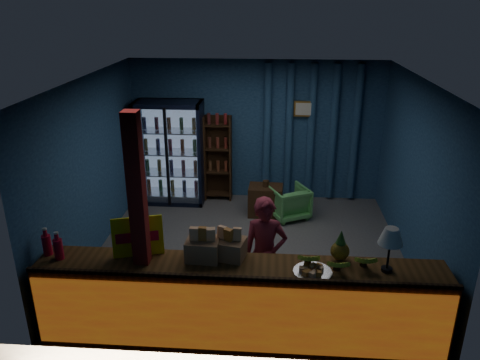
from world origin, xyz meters
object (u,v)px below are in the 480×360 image
object	(u,v)px
shopkeeper	(265,255)
table_lamp	(391,238)
green_chair	(289,202)
pastry_tray	(313,271)

from	to	relation	value
shopkeeper	table_lamp	distance (m)	1.54
green_chair	pastry_tray	distance (m)	3.35
shopkeeper	green_chair	world-z (taller)	shopkeeper
pastry_tray	green_chair	bearing A→B (deg)	92.44
green_chair	pastry_tray	size ratio (longest dim) A/B	1.52
table_lamp	green_chair	bearing A→B (deg)	105.96
green_chair	table_lamp	world-z (taller)	table_lamp
pastry_tray	table_lamp	xyz separation A→B (m)	(0.77, 0.10, 0.37)
green_chair	table_lamp	size ratio (longest dim) A/B	1.24
green_chair	table_lamp	xyz separation A→B (m)	(0.91, -3.18, 1.06)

